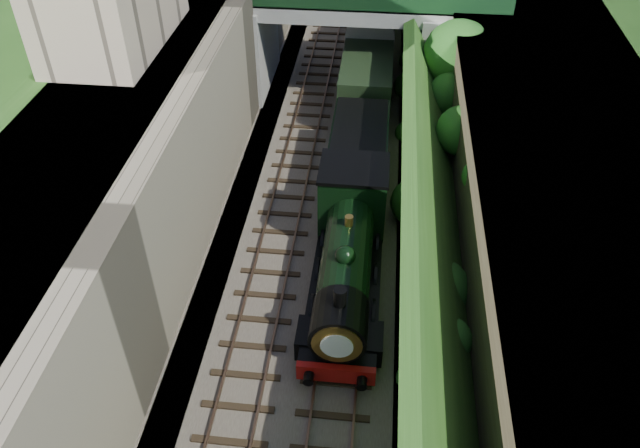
# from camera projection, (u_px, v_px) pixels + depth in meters

# --- Properties ---
(ground) EXTENTS (160.00, 160.00, 0.00)m
(ground) POSITION_uv_depth(u_px,v_px,m) (294.00, 435.00, 20.43)
(ground) COLOR #1E4714
(ground) RESTS_ON ground
(trackbed) EXTENTS (10.00, 90.00, 0.20)m
(trackbed) POSITION_uv_depth(u_px,v_px,m) (343.00, 121.00, 35.63)
(trackbed) COLOR #473F38
(trackbed) RESTS_ON ground
(retaining_wall) EXTENTS (1.00, 90.00, 7.00)m
(retaining_wall) POSITION_uv_depth(u_px,v_px,m) (244.00, 61.00, 33.90)
(retaining_wall) COLOR #756B56
(retaining_wall) RESTS_ON ground
(street_plateau_left) EXTENTS (6.00, 90.00, 7.00)m
(street_plateau_left) POSITION_uv_depth(u_px,v_px,m) (181.00, 58.00, 34.19)
(street_plateau_left) COLOR #262628
(street_plateau_left) RESTS_ON ground
(street_plateau_right) EXTENTS (8.00, 90.00, 6.25)m
(street_plateau_right) POSITION_uv_depth(u_px,v_px,m) (523.00, 81.00, 32.90)
(street_plateau_right) COLOR #262628
(street_plateau_right) RESTS_ON ground
(embankment_slope) EXTENTS (4.29, 90.00, 6.36)m
(embankment_slope) POSITION_uv_depth(u_px,v_px,m) (439.00, 102.00, 31.76)
(embankment_slope) COLOR #1E4714
(embankment_slope) RESTS_ON ground
(track_left) EXTENTS (2.50, 90.00, 0.20)m
(track_left) POSITION_uv_depth(u_px,v_px,m) (308.00, 117.00, 35.70)
(track_left) COLOR black
(track_left) RESTS_ON trackbed
(track_right) EXTENTS (2.50, 90.00, 0.20)m
(track_right) POSITION_uv_depth(u_px,v_px,m) (364.00, 120.00, 35.43)
(track_right) COLOR black
(track_right) RESTS_ON trackbed
(road_bridge) EXTENTS (16.00, 6.40, 7.25)m
(road_bridge) POSITION_uv_depth(u_px,v_px,m) (366.00, 27.00, 36.05)
(road_bridge) COLOR gray
(road_bridge) RESTS_ON ground
(tree) EXTENTS (3.60, 3.80, 6.60)m
(tree) POSITION_uv_depth(u_px,v_px,m) (460.00, 57.00, 31.66)
(tree) COLOR black
(tree) RESTS_ON ground
(locomotive) EXTENTS (3.10, 10.22, 3.83)m
(locomotive) POSITION_uv_depth(u_px,v_px,m) (347.00, 255.00, 24.33)
(locomotive) COLOR black
(locomotive) RESTS_ON trackbed
(tender) EXTENTS (2.70, 6.00, 3.05)m
(tender) POSITION_uv_depth(u_px,v_px,m) (359.00, 156.00, 30.13)
(tender) COLOR black
(tender) RESTS_ON trackbed
(coach_front) EXTENTS (2.90, 18.00, 3.70)m
(coach_front) POSITION_uv_depth(u_px,v_px,m) (371.00, 41.00, 39.47)
(coach_front) COLOR black
(coach_front) RESTS_ON trackbed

